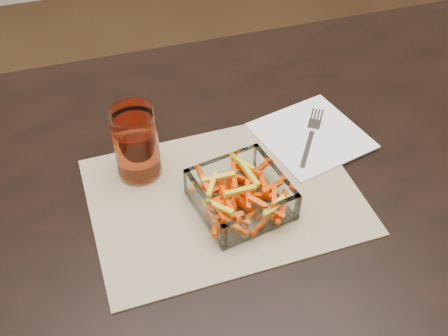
{
  "coord_description": "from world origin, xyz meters",
  "views": [
    {
      "loc": [
        -0.34,
        -0.66,
        1.46
      ],
      "look_at": [
        -0.13,
        -0.0,
        0.78
      ],
      "focal_mm": 45.0,
      "sensor_mm": 36.0,
      "label": 1
    }
  ],
  "objects_px": {
    "fork": "(311,135)",
    "dining_table": "(290,197)",
    "glass_bowl": "(241,196)",
    "tumbler": "(136,145)"
  },
  "relations": [
    {
      "from": "glass_bowl",
      "to": "tumbler",
      "type": "height_order",
      "value": "tumbler"
    },
    {
      "from": "tumbler",
      "to": "glass_bowl",
      "type": "bearing_deg",
      "value": -41.74
    },
    {
      "from": "glass_bowl",
      "to": "tumbler",
      "type": "relative_size",
      "value": 1.22
    },
    {
      "from": "glass_bowl",
      "to": "fork",
      "type": "relative_size",
      "value": 1.07
    },
    {
      "from": "glass_bowl",
      "to": "fork",
      "type": "height_order",
      "value": "glass_bowl"
    },
    {
      "from": "glass_bowl",
      "to": "fork",
      "type": "distance_m",
      "value": 0.22
    },
    {
      "from": "dining_table",
      "to": "glass_bowl",
      "type": "bearing_deg",
      "value": -151.59
    },
    {
      "from": "glass_bowl",
      "to": "tumbler",
      "type": "bearing_deg",
      "value": 138.26
    },
    {
      "from": "glass_bowl",
      "to": "fork",
      "type": "bearing_deg",
      "value": 34.5
    },
    {
      "from": "fork",
      "to": "dining_table",
      "type": "bearing_deg",
      "value": -101.21
    }
  ]
}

